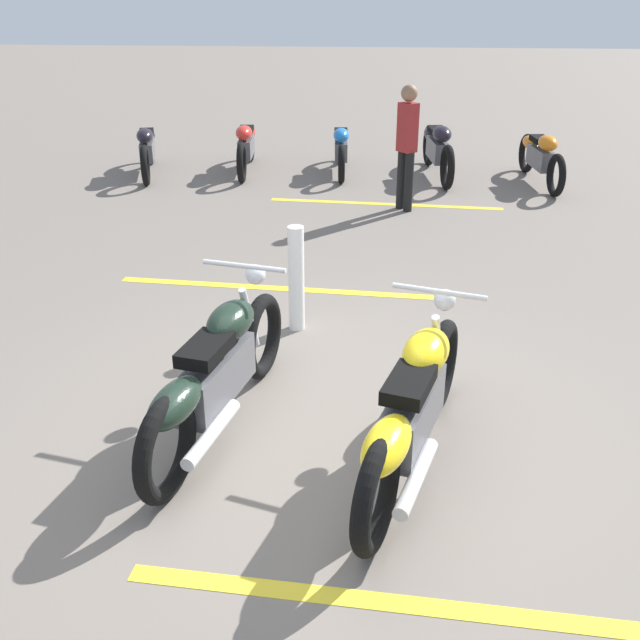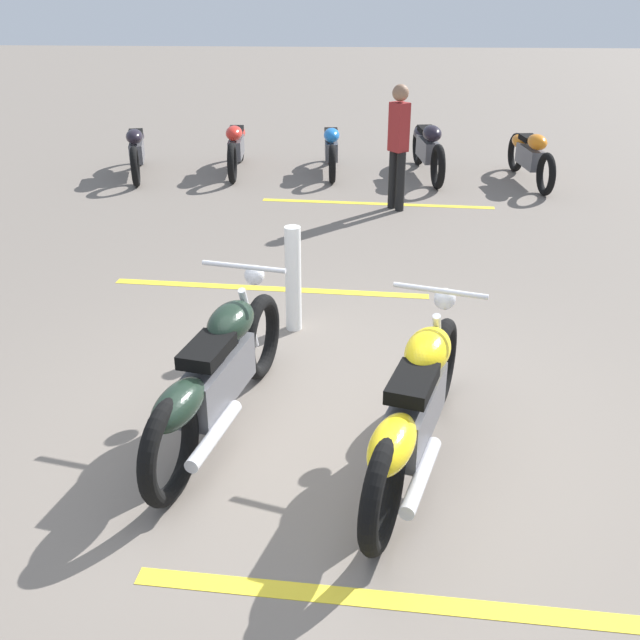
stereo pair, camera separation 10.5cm
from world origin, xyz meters
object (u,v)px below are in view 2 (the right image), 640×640
bollard_post (293,279)px  motorcycle_dark_foreground (217,374)px  motorcycle_row_far_left (530,154)px  motorcycle_row_far_right (137,148)px  motorcycle_bright_foreground (416,407)px  motorcycle_row_left (427,147)px  motorcycle_row_right (236,145)px  motorcycle_row_center (331,147)px  bystander_near_row (398,142)px

bollard_post → motorcycle_dark_foreground: bearing=167.8°
motorcycle_row_far_left → motorcycle_row_far_right: bearing=-97.8°
bollard_post → motorcycle_bright_foreground: bearing=-155.2°
motorcycle_dark_foreground → motorcycle_row_left: motorcycle_dark_foreground is taller
motorcycle_bright_foreground → bollard_post: motorcycle_bright_foreground is taller
motorcycle_row_right → bollard_post: 5.94m
motorcycle_row_center → motorcycle_row_far_right: (-0.36, 3.03, 0.01)m
motorcycle_row_left → bystander_near_row: (-1.90, 0.55, 0.46)m
motorcycle_row_left → motorcycle_row_right: (0.10, 3.02, -0.03)m
bystander_near_row → bollard_post: size_ratio=1.71×
motorcycle_row_left → motorcycle_row_far_left: bearing=71.1°
motorcycle_dark_foreground → motorcycle_row_left: 7.59m
motorcycle_dark_foreground → motorcycle_row_far_left: motorcycle_dark_foreground is taller
motorcycle_dark_foreground → motorcycle_row_far_left: size_ratio=1.09×
motorcycle_row_center → motorcycle_row_right: 1.51m
bollard_post → bystander_near_row: bearing=-15.6°
motorcycle_bright_foreground → bystander_near_row: size_ratio=1.33×
motorcycle_bright_foreground → bystander_near_row: 5.80m
motorcycle_bright_foreground → motorcycle_row_right: (7.78, 2.36, -0.05)m
motorcycle_row_far_right → motorcycle_row_far_left: bearing=75.5°
motorcycle_row_far_left → motorcycle_row_right: 4.55m
motorcycle_row_left → bystander_near_row: 2.04m
motorcycle_row_left → motorcycle_row_center: (0.15, 1.51, -0.05)m
motorcycle_bright_foreground → motorcycle_row_center: motorcycle_bright_foreground is taller
motorcycle_row_far_left → bystander_near_row: bearing=-59.3°
bystander_near_row → motorcycle_bright_foreground: bearing=-129.3°
motorcycle_row_center → bystander_near_row: 2.32m
motorcycle_dark_foreground → motorcycle_row_far_left: bearing=-13.6°
motorcycle_row_right → motorcycle_row_far_left: bearing=80.5°
motorcycle_row_left → motorcycle_row_far_right: (-0.21, 4.54, -0.04)m
motorcycle_row_far_left → bollard_post: bearing=-36.9°
motorcycle_row_left → bystander_near_row: size_ratio=1.34×
motorcycle_row_far_left → motorcycle_row_far_right: size_ratio=1.03×
motorcycle_row_right → bystander_near_row: bystander_near_row is taller
motorcycle_row_left → motorcycle_row_center: size_ratio=1.12×
motorcycle_row_right → motorcycle_row_far_right: 1.55m
motorcycle_bright_foreground → motorcycle_row_left: size_ratio=1.00×
motorcycle_bright_foreground → motorcycle_row_right: size_ratio=1.07×
motorcycle_bright_foreground → motorcycle_row_center: size_ratio=1.12×
motorcycle_row_right → motorcycle_row_center: bearing=87.8°
bollard_post → motorcycle_row_far_right: bearing=28.3°
motorcycle_dark_foreground → motorcycle_row_far_right: size_ratio=1.12×
motorcycle_row_center → motorcycle_bright_foreground: bearing=2.4°
motorcycle_row_far_left → motorcycle_row_left: motorcycle_row_left is taller
motorcycle_dark_foreground → motorcycle_row_far_right: bearing=32.7°
motorcycle_row_center → bystander_near_row: (-2.05, -0.96, 0.51)m
motorcycle_bright_foreground → motorcycle_dark_foreground: 1.34m
motorcycle_row_far_left → motorcycle_row_left: (0.33, 1.51, 0.03)m
bollard_post → motorcycle_row_far_left: bearing=-30.2°
motorcycle_row_right → bollard_post: size_ratio=2.13×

